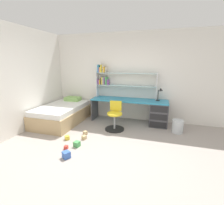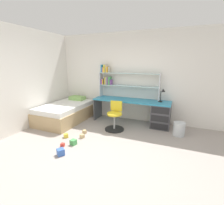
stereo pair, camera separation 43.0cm
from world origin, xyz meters
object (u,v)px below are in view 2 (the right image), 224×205
Objects in this scene: bookshelf_hutch at (119,79)px; toy_block_green_0 at (73,142)px; toy_block_natural_4 at (84,132)px; toy_block_red_3 at (63,145)px; desk_lamp at (163,93)px; bed_platform at (66,112)px; toy_block_blue_2 at (61,152)px; desk at (151,112)px; waste_bin at (179,129)px; toy_block_natural_5 at (82,136)px; toy_block_yellow_1 at (66,136)px; swivel_chair at (115,119)px.

bookshelf_hutch is 15.84× the size of toy_block_green_0.
toy_block_red_3 is at bearing -95.41° from toy_block_natural_4.
bed_platform is at bearing -167.27° from desk_lamp.
toy_block_green_0 is at bearing -47.00° from bed_platform.
desk_lamp is 2.98m from toy_block_blue_2.
desk is 0.89m from waste_bin.
toy_block_natural_4 is (-1.49, -1.21, -0.37)m from desk.
bookshelf_hutch reaches higher than toy_block_blue_2.
desk is 26.02× the size of toy_block_natural_4.
bed_platform is at bearing 142.77° from toy_block_natural_5.
bed_platform reaches higher than toy_block_yellow_1.
desk is 2.05m from toy_block_natural_5.
swivel_chair is 8.81× the size of toy_block_natural_4.
desk_lamp is 2.43m from toy_block_natural_5.
waste_bin is 2.41m from toy_block_natural_5.
bed_platform reaches higher than toy_block_natural_4.
toy_block_natural_5 is (0.16, 0.52, 0.01)m from toy_block_red_3.
toy_block_yellow_1 is 1.11× the size of toy_block_natural_4.
toy_block_blue_2 is at bearing -88.22° from toy_block_natural_5.
desk_lamp is at bearing 48.25° from toy_block_green_0.
toy_block_yellow_1 is at bearing -52.60° from bed_platform.
desk is at bearing -9.83° from bookshelf_hutch.
swivel_chair is at bearing -2.43° from bed_platform.
waste_bin reaches higher than toy_block_natural_5.
desk_lamp is 2.78m from toy_block_yellow_1.
swivel_chair is 0.87m from toy_block_natural_4.
toy_block_blue_2 is at bearing -83.73° from toy_block_natural_4.
bookshelf_hutch reaches higher than desk.
toy_block_red_3 is at bearing -61.20° from toy_block_yellow_1.
toy_block_red_3 is at bearing -54.83° from bed_platform.
bookshelf_hutch is 1.32m from swivel_chair.
toy_block_blue_2 is at bearing -125.45° from desk_lamp.
desk reaches higher than toy_block_natural_4.
swivel_chair is at bearing 62.11° from toy_block_red_3.
desk_lamp is at bearing 47.81° from toy_block_red_3.
toy_block_natural_4 is at bearing 96.27° from toy_block_blue_2.
toy_block_red_3 is 0.85× the size of toy_block_natural_4.
waste_bin is 2.40m from toy_block_natural_4.
desk_lamp is 1.50m from swivel_chair.
bookshelf_hutch is (-1.07, 0.18, 0.88)m from desk.
swivel_chair is at bearing 72.42° from toy_block_blue_2.
desk is 1.40m from bookshelf_hutch.
toy_block_green_0 is (-2.16, -1.42, -0.11)m from waste_bin.
toy_block_green_0 is 1.58× the size of toy_block_red_3.
toy_block_yellow_1 reaches higher than toy_block_natural_4.
toy_block_red_3 is at bearing -103.00° from bookshelf_hutch.
bed_platform is 13.93× the size of toy_block_blue_2.
waste_bin is 2.81m from toy_block_yellow_1.
desk is 30.45× the size of toy_block_red_3.
swivel_chair is 10.31× the size of toy_block_red_3.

